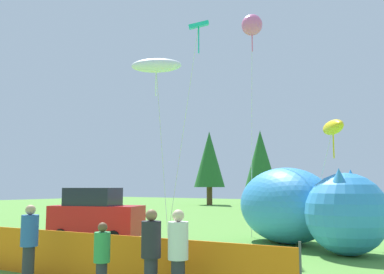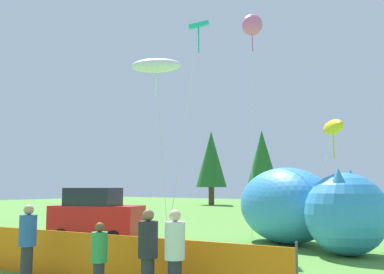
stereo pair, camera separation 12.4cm
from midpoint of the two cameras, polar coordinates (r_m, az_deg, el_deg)
name	(u,v)px [view 1 (the left image)]	position (r m, az deg, el deg)	size (l,w,h in m)	color
ground_plane	(140,261)	(14.08, -7.20, -16.10)	(120.00, 120.00, 0.00)	#548C38
parked_car	(96,215)	(19.27, -12.90, -10.15)	(4.22, 2.91, 2.28)	red
folding_chair	(222,263)	(10.57, 3.66, -16.37)	(0.67, 0.67, 0.91)	black
inflatable_cat	(300,209)	(17.63, 14.04, -9.32)	(7.32, 5.74, 3.12)	#338CD8
safety_fence	(97,258)	(11.08, -12.87, -15.50)	(9.95, 1.16, 1.30)	orange
spectator_in_yellow_shirt	(178,253)	(8.82, -2.28, -15.17)	(0.41, 0.41, 1.87)	#2D2D38
spectator_in_green_shirt	(29,241)	(11.36, -21.19, -12.77)	(0.41, 0.41, 1.89)	#2D2D38
spectator_in_red_shirt	(102,257)	(9.53, -12.31, -15.36)	(0.34, 0.34, 1.58)	#2D2D38
spectator_in_black_shirt	(151,251)	(9.09, -5.88, -14.91)	(0.41, 0.41, 1.87)	#2D2D38
kite_teal_diamond	(198,30)	(19.79, 0.62, 14.09)	(2.87, 1.30, 9.84)	silver
kite_pink_octopus	(252,26)	(21.23, 7.82, 14.49)	(0.99, 0.99, 10.49)	silver
kite_white_ghost	(156,66)	(18.22, -5.01, 9.41)	(2.29, 1.40, 7.73)	silver
kite_yellow_hero	(333,128)	(18.85, 18.09, 1.19)	(2.33, 2.48, 5.15)	silver
horizon_tree_east	(209,159)	(54.92, 2.26, -3.01)	(3.94, 3.94, 9.40)	brown
horizon_tree_west	(260,161)	(43.29, 9.04, -3.14)	(3.33, 3.33, 7.96)	brown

